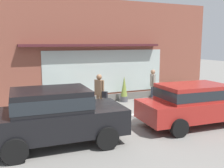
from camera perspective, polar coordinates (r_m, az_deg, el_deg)
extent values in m
plane|color=gray|center=(10.58, 1.30, -7.59)|extent=(60.00, 60.00, 0.00)
cube|color=#B2B2AD|center=(10.39, 1.76, -7.57)|extent=(14.00, 0.24, 0.12)
cube|color=brown|center=(13.11, -4.56, 7.25)|extent=(14.00, 0.36, 5.23)
cube|color=#ADBCB7|center=(13.25, -1.28, 2.78)|extent=(6.56, 0.03, 2.24)
cube|color=#4C1E23|center=(12.77, -4.06, 8.67)|extent=(7.16, 0.56, 0.12)
cube|color=#605E59|center=(13.21, -4.11, -3.38)|extent=(6.96, 0.20, 0.36)
cylinder|color=#B2B2B7|center=(11.01, -6.80, -6.82)|extent=(0.39, 0.39, 0.06)
cylinder|color=#B2B2B7|center=(10.92, -6.83, -5.08)|extent=(0.26, 0.26, 0.63)
sphere|color=#B2B2B7|center=(10.82, -6.87, -3.05)|extent=(0.29, 0.29, 0.29)
cylinder|color=#B2B2B7|center=(10.86, -7.69, -5.00)|extent=(0.10, 0.09, 0.09)
cylinder|color=#B2B2B7|center=(10.96, -5.99, -4.84)|extent=(0.10, 0.09, 0.09)
cylinder|color=#B2B2B7|center=(10.75, -6.58, -5.13)|extent=(0.09, 0.10, 0.09)
cylinder|color=brown|center=(10.90, -2.50, -4.74)|extent=(0.12, 0.12, 0.86)
cylinder|color=brown|center=(11.00, -3.20, -4.62)|extent=(0.12, 0.12, 0.86)
cube|color=brown|center=(10.79, -2.89, -0.79)|extent=(0.34, 0.37, 0.65)
sphere|color=brown|center=(10.72, -2.91, 1.56)|extent=(0.23, 0.23, 0.23)
cylinder|color=brown|center=(10.67, -1.99, -0.81)|extent=(0.08, 0.08, 0.61)
cylinder|color=brown|center=(10.91, -3.76, -0.60)|extent=(0.08, 0.08, 0.61)
cube|color=black|center=(10.65, -1.65, -2.41)|extent=(0.21, 0.26, 0.28)
cylinder|color=#333847|center=(13.23, 8.94, -2.37)|extent=(0.12, 0.12, 0.85)
cylinder|color=#333847|center=(13.10, 9.14, -2.49)|extent=(0.12, 0.12, 0.85)
cube|color=#9E9384|center=(13.03, 9.12, 0.78)|extent=(0.26, 0.31, 0.64)
sphere|color=#A37556|center=(12.98, 9.17, 2.70)|extent=(0.23, 0.23, 0.23)
cylinder|color=#9E9384|center=(13.20, 8.87, 0.96)|extent=(0.08, 0.08, 0.61)
cylinder|color=#9E9384|center=(12.86, 9.39, 0.73)|extent=(0.08, 0.08, 0.61)
cube|color=maroon|center=(10.05, 18.48, -5.12)|extent=(4.46, 1.96, 0.68)
cube|color=maroon|center=(9.79, 17.66, -1.83)|extent=(2.49, 1.71, 0.61)
cube|color=#1E2328|center=(9.79, 17.66, -1.83)|extent=(2.53, 1.73, 0.34)
cylinder|color=black|center=(11.63, 20.95, -5.05)|extent=(0.64, 0.22, 0.63)
cylinder|color=black|center=(10.10, 9.18, -6.67)|extent=(0.64, 0.22, 0.63)
cylinder|color=black|center=(8.69, 14.91, -9.53)|extent=(0.64, 0.22, 0.63)
cube|color=black|center=(7.91, -11.99, -8.20)|extent=(4.10, 1.97, 0.76)
cube|color=black|center=(7.72, -13.63, -3.56)|extent=(2.29, 1.75, 0.66)
cube|color=#1E2328|center=(7.72, -13.63, -3.56)|extent=(2.33, 1.77, 0.36)
cylinder|color=black|center=(9.13, -4.98, -8.15)|extent=(0.69, 0.21, 0.68)
cylinder|color=black|center=(7.48, -1.05, -12.12)|extent=(0.69, 0.21, 0.68)
cylinder|color=black|center=(8.83, -20.99, -9.38)|extent=(0.69, 0.21, 0.68)
cylinder|color=black|center=(7.11, -20.97, -13.96)|extent=(0.69, 0.21, 0.68)
cylinder|color=#4C4C51|center=(13.38, 2.72, -3.35)|extent=(0.39, 0.39, 0.29)
cone|color=olive|center=(13.25, 2.75, -0.51)|extent=(0.35, 0.35, 1.05)
cylinder|color=#B7B2A3|center=(14.43, 9.71, -2.66)|extent=(0.37, 0.37, 0.24)
sphere|color=#23562D|center=(14.38, 9.73, -1.74)|extent=(0.34, 0.34, 0.34)
sphere|color=#B266B7|center=(14.38, 9.98, -1.37)|extent=(0.08, 0.08, 0.08)
cylinder|color=#9E6042|center=(15.16, 14.12, -2.17)|extent=(0.49, 0.49, 0.27)
sphere|color=#23562D|center=(15.10, 14.17, -0.93)|extent=(0.56, 0.56, 0.56)
sphere|color=#B266B7|center=(15.05, 13.79, -0.63)|extent=(0.12, 0.12, 0.12)
cylinder|color=#9E6042|center=(12.48, -9.76, -4.17)|extent=(0.37, 0.37, 0.39)
cone|color=#23562D|center=(12.37, -9.83, -1.72)|extent=(0.33, 0.33, 0.70)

